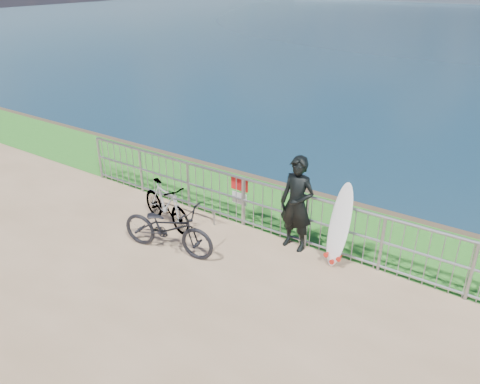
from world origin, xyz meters
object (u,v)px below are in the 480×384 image
Objects in this scene: surfboard at (339,228)px; bicycle_near at (168,228)px; surfer at (297,204)px; bicycle_far at (166,204)px.

surfboard is 3.23m from bicycle_near.
bicycle_far is (-2.69, -0.77, -0.46)m from surfer.
surfer reaches higher than bicycle_near.
surfboard is 3.68m from bicycle_far.
bicycle_near is (-2.88, -1.44, -0.24)m from surfboard.
surfer is 1.15× the size of bicycle_far.
surfer is 0.97× the size of bicycle_near.
surfboard reaches higher than bicycle_far.
bicycle_far is at bearing 34.50° from bicycle_near.
bicycle_near is at bearing -138.58° from surfer.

